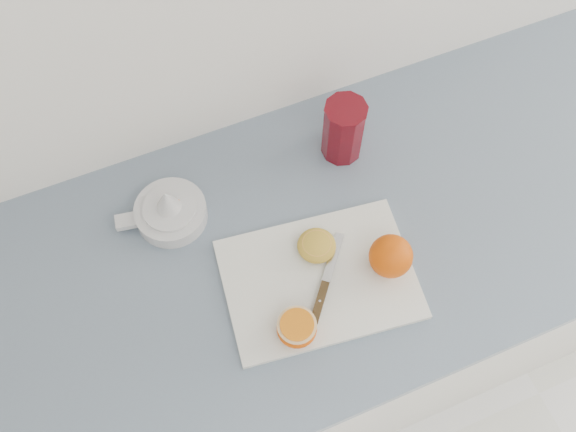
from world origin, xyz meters
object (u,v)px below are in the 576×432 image
(counter, at_px, (290,321))
(citrus_juicer, at_px, (170,211))
(half_orange, at_px, (297,328))
(cutting_board, at_px, (319,279))
(red_tumbler, at_px, (343,131))

(counter, relative_size, citrus_juicer, 14.46)
(half_orange, bearing_deg, cutting_board, 44.92)
(cutting_board, relative_size, red_tumbler, 2.50)
(cutting_board, relative_size, citrus_juicer, 1.97)
(half_orange, relative_size, citrus_juicer, 0.40)
(cutting_board, relative_size, half_orange, 4.92)
(half_orange, distance_m, red_tumbler, 0.39)
(citrus_juicer, relative_size, red_tumbler, 1.27)
(citrus_juicer, distance_m, red_tumbler, 0.36)
(counter, relative_size, half_orange, 36.11)
(cutting_board, distance_m, half_orange, 0.11)
(counter, bearing_deg, cutting_board, -75.66)
(counter, height_order, citrus_juicer, citrus_juicer)
(half_orange, xyz_separation_m, citrus_juicer, (-0.13, 0.30, -0.01))
(counter, xyz_separation_m, red_tumbler, (0.18, 0.16, 0.51))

